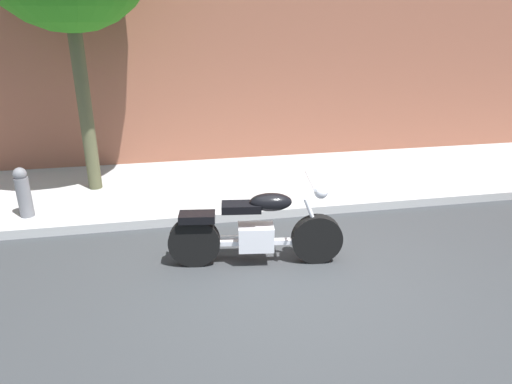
% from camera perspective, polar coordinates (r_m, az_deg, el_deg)
% --- Properties ---
extents(ground_plane, '(60.00, 60.00, 0.00)m').
position_cam_1_polar(ground_plane, '(5.62, 4.33, -10.83)').
color(ground_plane, '#303335').
extents(sidewalk, '(20.93, 2.84, 0.14)m').
position_cam_1_polar(sidewalk, '(8.37, -1.16, 0.99)').
color(sidewalk, '#A8A8A8').
rests_on(sidewalk, ground).
extents(motorcycle, '(2.19, 0.72, 1.14)m').
position_cam_1_polar(motorcycle, '(5.73, -0.02, -4.87)').
color(motorcycle, black).
rests_on(motorcycle, ground).
extents(fire_hydrant, '(0.20, 0.20, 0.91)m').
position_cam_1_polar(fire_hydrant, '(7.60, -26.90, -0.50)').
color(fire_hydrant, slate).
rests_on(fire_hydrant, ground).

